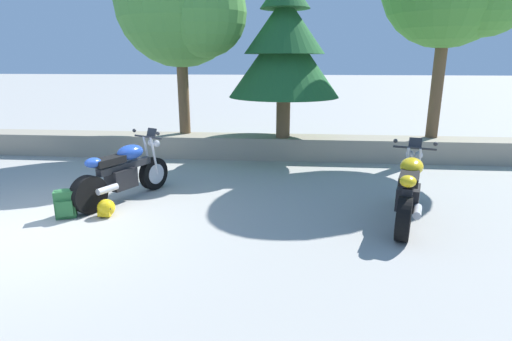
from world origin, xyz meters
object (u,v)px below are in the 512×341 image
Objects in this scene: rider_helmet at (106,208)px; motorcycle_blue_near_left at (124,173)px; rider_backpack at (65,203)px; leafy_tree_far_left at (184,5)px; motorcycle_yellow_centre at (409,191)px; pine_tree_mid_left at (284,46)px.

motorcycle_blue_near_left is at bearing 90.21° from rider_helmet.
motorcycle_blue_near_left reaches higher than rider_backpack.
leafy_tree_far_left is at bearing 78.69° from rider_backpack.
motorcycle_yellow_centre is (4.70, -0.56, 0.00)m from motorcycle_blue_near_left.
rider_backpack reaches higher than rider_helmet.
pine_tree_mid_left is at bearing 56.51° from rider_helmet.
motorcycle_yellow_centre is 6.82m from leafy_tree_far_left.
motorcycle_yellow_centre reaches higher than rider_backpack.
motorcycle_yellow_centre is at bearing -42.87° from leafy_tree_far_left.
motorcycle_blue_near_left is 0.51× the size of pine_tree_mid_left.
rider_helmet is (0.61, 0.10, -0.11)m from rider_backpack.
pine_tree_mid_left reaches higher than motorcycle_yellow_centre.
pine_tree_mid_left is (3.30, 4.16, 2.46)m from rider_backpack.
leafy_tree_far_left is 2.61m from pine_tree_mid_left.
leafy_tree_far_left reaches higher than pine_tree_mid_left.
rider_helmet is at bearing -89.79° from motorcycle_blue_near_left.
rider_backpack is 5.85m from pine_tree_mid_left.
motorcycle_yellow_centre is 5.33m from rider_backpack.
rider_helmet is 5.50m from pine_tree_mid_left.
motorcycle_blue_near_left is at bearing 173.15° from motorcycle_yellow_centre.
rider_helmet is at bearing -123.49° from pine_tree_mid_left.
motorcycle_blue_near_left is 0.41× the size of leafy_tree_far_left.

